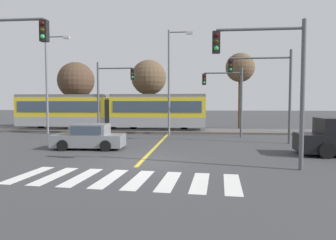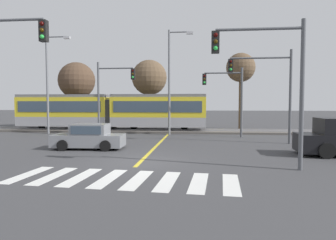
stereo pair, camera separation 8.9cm
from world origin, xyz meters
name	(u,v)px [view 1 (the left image)]	position (x,y,z in m)	size (l,w,h in m)	color
ground_plane	(141,162)	(0.00, 0.00, 0.00)	(200.00, 200.00, 0.00)	#3D3D3F
track_bed	(170,131)	(0.00, 14.96, 0.09)	(120.00, 4.00, 0.18)	#56514C
rail_near	(170,130)	(0.00, 14.24, 0.23)	(120.00, 0.08, 0.10)	#939399
rail_far	(171,129)	(0.00, 15.68, 0.23)	(120.00, 0.08, 0.10)	#939399
light_rail_tram	(111,110)	(-5.90, 14.95, 2.05)	(18.50, 2.64, 3.43)	#9E9EA3
crosswalk_stripe_0	(28,175)	(-3.84, -2.92, 0.00)	(0.56, 2.80, 0.01)	silver
crosswalk_stripe_1	(55,176)	(-2.74, -3.00, 0.00)	(0.56, 2.80, 0.01)	silver
crosswalk_stripe_2	(82,177)	(-1.65, -3.08, 0.00)	(0.56, 2.80, 0.01)	silver
crosswalk_stripe_3	(110,178)	(-0.55, -3.16, 0.00)	(0.56, 2.80, 0.01)	silver
crosswalk_stripe_4	(139,180)	(0.55, -3.24, 0.00)	(0.56, 2.80, 0.01)	silver
crosswalk_stripe_5	(169,181)	(1.65, -3.31, 0.00)	(0.56, 2.80, 0.01)	silver
crosswalk_stripe_6	(200,182)	(2.74, -3.39, 0.00)	(0.56, 2.80, 0.01)	silver
crosswalk_stripe_7	(232,184)	(3.84, -3.47, 0.00)	(0.56, 2.80, 0.01)	silver
lane_centre_line	(158,145)	(0.00, 5.88, 0.00)	(0.20, 14.15, 0.01)	gold
sedan_crossing	(89,137)	(-3.87, 3.63, 0.70)	(4.25, 2.03, 1.52)	gray
traffic_light_near_right	(272,71)	(5.65, -1.02, 4.09)	(3.75, 0.38, 6.14)	#515459
traffic_light_far_left	(110,88)	(-4.74, 11.01, 4.03)	(3.25, 0.38, 6.22)	#515459
traffic_light_far_right	(228,92)	(5.03, 10.96, 3.70)	(3.25, 0.38, 5.62)	#515459
traffic_light_mid_right	(269,82)	(7.46, 7.31, 4.18)	(4.25, 0.38, 6.37)	#515459
street_lamp_west	(49,78)	(-10.67, 12.04, 5.02)	(2.31, 0.28, 8.85)	slate
street_lamp_centre	(171,76)	(0.33, 12.09, 5.08)	(2.13, 0.28, 9.01)	slate
bare_tree_far_west	(76,81)	(-11.09, 19.06, 5.30)	(4.11, 4.11, 7.38)	brown
bare_tree_west	(149,78)	(-2.97, 20.28, 5.66)	(4.01, 4.01, 7.69)	brown
bare_tree_east	(240,68)	(7.11, 19.12, 6.49)	(3.08, 3.08, 8.11)	brown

